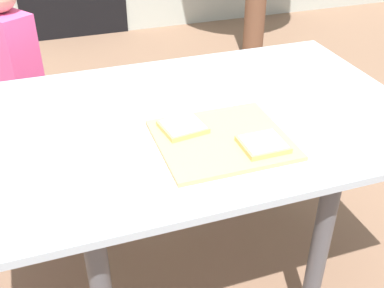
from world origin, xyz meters
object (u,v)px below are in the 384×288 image
object	(u,v)px
cutting_board	(222,140)
pizza_slice_near_right	(263,144)
dining_table	(183,142)
pizza_slice_far_left	(183,127)
plate_white_right	(264,102)
child_left	(15,79)

from	to	relation	value
cutting_board	pizza_slice_near_right	xyz separation A→B (m)	(0.09, -0.08, 0.02)
dining_table	pizza_slice_far_left	distance (m)	0.15
dining_table	pizza_slice_far_left	world-z (taller)	pizza_slice_far_left
pizza_slice_near_right	plate_white_right	size ratio (longest dim) A/B	0.61
dining_table	pizza_slice_near_right	xyz separation A→B (m)	(0.16, -0.26, 0.12)
plate_white_right	child_left	world-z (taller)	child_left
dining_table	pizza_slice_far_left	size ratio (longest dim) A/B	10.84
cutting_board	pizza_slice_near_right	size ratio (longest dim) A/B	2.99
dining_table	cutting_board	xyz separation A→B (m)	(0.07, -0.17, 0.10)
pizza_slice_near_right	plate_white_right	bearing A→B (deg)	63.16
cutting_board	pizza_slice_far_left	world-z (taller)	pizza_slice_far_left
dining_table	cutting_board	size ratio (longest dim) A/B	4.05
pizza_slice_far_left	dining_table	bearing A→B (deg)	73.32
cutting_board	child_left	xyz separation A→B (m)	(-0.58, 0.95, -0.14)
cutting_board	plate_white_right	world-z (taller)	cutting_board
pizza_slice_near_right	pizza_slice_far_left	xyz separation A→B (m)	(-0.18, 0.16, 0.00)
dining_table	pizza_slice_near_right	bearing A→B (deg)	-58.52
cutting_board	child_left	world-z (taller)	child_left
plate_white_right	child_left	size ratio (longest dim) A/B	0.20
child_left	pizza_slice_near_right	bearing A→B (deg)	-57.08
child_left	dining_table	bearing A→B (deg)	-56.62
plate_white_right	child_left	xyz separation A→B (m)	(-0.80, 0.78, -0.14)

